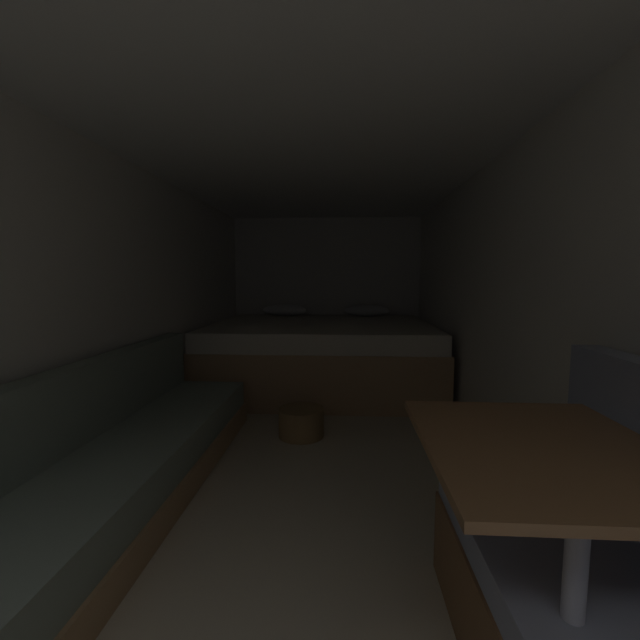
{
  "coord_description": "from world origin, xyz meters",
  "views": [
    {
      "loc": [
        0.24,
        -0.28,
        1.19
      ],
      "look_at": [
        0.06,
        2.72,
        0.88
      ],
      "focal_mm": 22.68,
      "sensor_mm": 36.0,
      "label": 1
    }
  ],
  "objects_px": {
    "sofa_left": "(104,472)",
    "dinette_table": "(540,483)",
    "wicker_basket": "(301,422)",
    "bed": "(322,354)"
  },
  "relations": [
    {
      "from": "dinette_table",
      "to": "wicker_basket",
      "type": "distance_m",
      "value": 2.14
    },
    {
      "from": "sofa_left",
      "to": "dinette_table",
      "type": "relative_size",
      "value": 3.73
    },
    {
      "from": "sofa_left",
      "to": "wicker_basket",
      "type": "height_order",
      "value": "sofa_left"
    },
    {
      "from": "bed",
      "to": "sofa_left",
      "type": "xyz_separation_m",
      "value": [
        -0.94,
        -2.56,
        -0.12
      ]
    },
    {
      "from": "sofa_left",
      "to": "dinette_table",
      "type": "distance_m",
      "value": 1.93
    },
    {
      "from": "bed",
      "to": "dinette_table",
      "type": "xyz_separation_m",
      "value": [
        0.77,
        -3.36,
        0.29
      ]
    },
    {
      "from": "sofa_left",
      "to": "dinette_table",
      "type": "xyz_separation_m",
      "value": [
        1.71,
        -0.8,
        0.42
      ]
    },
    {
      "from": "bed",
      "to": "wicker_basket",
      "type": "xyz_separation_m",
      "value": [
        -0.08,
        -1.47,
        -0.25
      ]
    },
    {
      "from": "sofa_left",
      "to": "dinette_table",
      "type": "bearing_deg",
      "value": -24.95
    },
    {
      "from": "wicker_basket",
      "to": "bed",
      "type": "bearing_deg",
      "value": 86.99
    }
  ]
}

